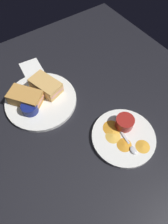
{
  "coord_description": "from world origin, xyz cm",
  "views": [
    {
      "loc": [
        39.64,
        -25.14,
        66.03
      ],
      "look_at": [
        6.7,
        -2.67,
        3.0
      ],
      "focal_mm": 30.9,
      "sensor_mm": 36.0,
      "label": 1
    }
  ],
  "objects_px": {
    "sandwich_half_far": "(26,97)",
    "spoon_by_gravy_ramekin": "(131,147)",
    "sandwich_half_near": "(46,85)",
    "spoon_by_dark_ramekin": "(40,101)",
    "ramekin_light_gravy": "(125,122)",
    "plate_sandwich_main": "(41,100)",
    "plate_chips_companion": "(123,137)",
    "ramekin_dark_sauce": "(30,108)"
  },
  "relations": [
    {
      "from": "ramekin_dark_sauce",
      "to": "sandwich_half_far",
      "type": "bearing_deg",
      "value": 170.77
    },
    {
      "from": "ramekin_dark_sauce",
      "to": "spoon_by_dark_ramekin",
      "type": "distance_m",
      "value": 0.06
    },
    {
      "from": "sandwich_half_near",
      "to": "spoon_by_gravy_ramekin",
      "type": "bearing_deg",
      "value": 16.64
    },
    {
      "from": "sandwich_half_near",
      "to": "ramekin_light_gravy",
      "type": "bearing_deg",
      "value": 26.3
    },
    {
      "from": "plate_chips_companion",
      "to": "ramekin_dark_sauce",
      "type": "bearing_deg",
      "value": -141.45
    },
    {
      "from": "plate_sandwich_main",
      "to": "sandwich_half_far",
      "type": "bearing_deg",
      "value": -114.7
    },
    {
      "from": "sandwich_half_near",
      "to": "sandwich_half_far",
      "type": "relative_size",
      "value": 0.99
    },
    {
      "from": "plate_sandwich_main",
      "to": "ramekin_light_gravy",
      "type": "relative_size",
      "value": 4.31
    },
    {
      "from": "spoon_by_dark_ramekin",
      "to": "plate_chips_companion",
      "type": "height_order",
      "value": "spoon_by_dark_ramekin"
    },
    {
      "from": "sandwich_half_far",
      "to": "ramekin_dark_sauce",
      "type": "bearing_deg",
      "value": -9.23
    },
    {
      "from": "plate_sandwich_main",
      "to": "ramekin_light_gravy",
      "type": "distance_m",
      "value": 0.35
    },
    {
      "from": "plate_sandwich_main",
      "to": "sandwich_half_near",
      "type": "height_order",
      "value": "sandwich_half_near"
    },
    {
      "from": "plate_sandwich_main",
      "to": "spoon_by_dark_ramekin",
      "type": "relative_size",
      "value": 3.01
    },
    {
      "from": "sandwich_half_near",
      "to": "spoon_by_dark_ramekin",
      "type": "distance_m",
      "value": 0.07
    },
    {
      "from": "sandwich_half_far",
      "to": "ramekin_light_gravy",
      "type": "distance_m",
      "value": 0.4
    },
    {
      "from": "sandwich_half_far",
      "to": "spoon_by_dark_ramekin",
      "type": "height_order",
      "value": "sandwich_half_far"
    },
    {
      "from": "sandwich_half_far",
      "to": "spoon_by_gravy_ramekin",
      "type": "xyz_separation_m",
      "value": [
        0.39,
        0.22,
        -0.02
      ]
    },
    {
      "from": "sandwich_half_near",
      "to": "spoon_by_dark_ramekin",
      "type": "xyz_separation_m",
      "value": [
        0.04,
        -0.06,
        -0.02
      ]
    },
    {
      "from": "spoon_by_gravy_ramekin",
      "to": "spoon_by_dark_ramekin",
      "type": "bearing_deg",
      "value": -153.92
    },
    {
      "from": "ramekin_light_gravy",
      "to": "plate_sandwich_main",
      "type": "bearing_deg",
      "value": -144.66
    },
    {
      "from": "plate_sandwich_main",
      "to": "spoon_by_dark_ramekin",
      "type": "bearing_deg",
      "value": -41.04
    },
    {
      "from": "sandwich_half_near",
      "to": "spoon_by_dark_ramekin",
      "type": "relative_size",
      "value": 1.51
    },
    {
      "from": "sandwich_half_far",
      "to": "spoon_by_gravy_ramekin",
      "type": "bearing_deg",
      "value": 28.82
    },
    {
      "from": "sandwich_half_near",
      "to": "spoon_by_dark_ramekin",
      "type": "height_order",
      "value": "sandwich_half_near"
    },
    {
      "from": "spoon_by_dark_ramekin",
      "to": "spoon_by_gravy_ramekin",
      "type": "relative_size",
      "value": 0.98
    },
    {
      "from": "sandwich_half_far",
      "to": "plate_chips_companion",
      "type": "height_order",
      "value": "sandwich_half_far"
    },
    {
      "from": "plate_sandwich_main",
      "to": "sandwich_half_far",
      "type": "distance_m",
      "value": 0.06
    },
    {
      "from": "sandwich_half_far",
      "to": "spoon_by_dark_ramekin",
      "type": "relative_size",
      "value": 1.53
    },
    {
      "from": "sandwich_half_near",
      "to": "ramekin_dark_sauce",
      "type": "relative_size",
      "value": 2.29
    },
    {
      "from": "plate_sandwich_main",
      "to": "spoon_by_gravy_ramekin",
      "type": "xyz_separation_m",
      "value": [
        0.37,
        0.17,
        0.01
      ]
    },
    {
      "from": "spoon_by_dark_ramekin",
      "to": "plate_chips_companion",
      "type": "bearing_deg",
      "value": 30.6
    },
    {
      "from": "sandwich_half_near",
      "to": "plate_chips_companion",
      "type": "height_order",
      "value": "sandwich_half_near"
    },
    {
      "from": "sandwich_half_far",
      "to": "plate_sandwich_main",
      "type": "bearing_deg",
      "value": 65.3
    },
    {
      "from": "plate_sandwich_main",
      "to": "spoon_by_gravy_ramekin",
      "type": "distance_m",
      "value": 0.41
    },
    {
      "from": "sandwich_half_near",
      "to": "sandwich_half_far",
      "type": "xyz_separation_m",
      "value": [
        0.01,
        -0.1,
        0.0
      ]
    },
    {
      "from": "spoon_by_dark_ramekin",
      "to": "sandwich_half_far",
      "type": "bearing_deg",
      "value": -130.27
    },
    {
      "from": "spoon_by_dark_ramekin",
      "to": "ramekin_light_gravy",
      "type": "distance_m",
      "value": 0.35
    },
    {
      "from": "sandwich_half_far",
      "to": "ramekin_dark_sauce",
      "type": "distance_m",
      "value": 0.05
    },
    {
      "from": "spoon_by_dark_ramekin",
      "to": "sandwich_half_near",
      "type": "bearing_deg",
      "value": 128.17
    },
    {
      "from": "spoon_by_gravy_ramekin",
      "to": "sandwich_half_far",
      "type": "bearing_deg",
      "value": -151.18
    },
    {
      "from": "sandwich_half_far",
      "to": "spoon_by_dark_ramekin",
      "type": "xyz_separation_m",
      "value": [
        0.03,
        0.04,
        -0.02
      ]
    },
    {
      "from": "ramekin_dark_sauce",
      "to": "spoon_by_gravy_ramekin",
      "type": "relative_size",
      "value": 0.64
    }
  ]
}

